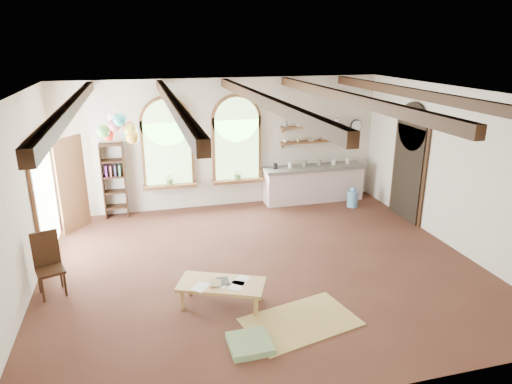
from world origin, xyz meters
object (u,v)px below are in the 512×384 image
object	(u,v)px
side_chair	(51,277)
balloon_cluster	(120,128)
kitchen_counter	(313,183)
coffee_table	(222,285)

from	to	relation	value
side_chair	balloon_cluster	xyz separation A→B (m)	(1.25, 2.39, 2.02)
kitchen_counter	balloon_cluster	bearing A→B (deg)	-169.17
kitchen_counter	coffee_table	bearing A→B (deg)	-127.05
coffee_table	balloon_cluster	distance (m)	4.22
kitchen_counter	balloon_cluster	distance (m)	5.14
kitchen_counter	side_chair	distance (m)	6.81
balloon_cluster	coffee_table	bearing A→B (deg)	-67.39
coffee_table	side_chair	bearing A→B (deg)	158.70
balloon_cluster	kitchen_counter	bearing A→B (deg)	10.83
coffee_table	balloon_cluster	world-z (taller)	balloon_cluster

